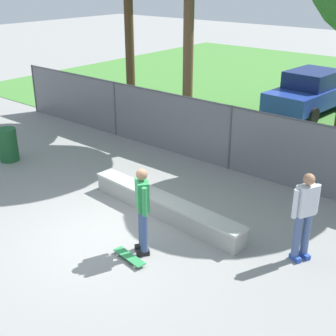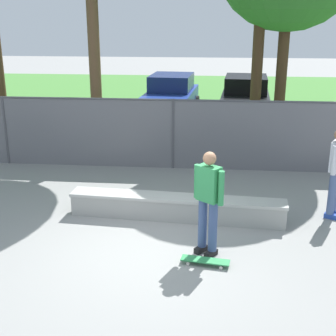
{
  "view_description": "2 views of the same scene",
  "coord_description": "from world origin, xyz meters",
  "px_view_note": "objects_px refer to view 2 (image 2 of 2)",
  "views": [
    {
      "loc": [
        6.28,
        -5.58,
        5.18
      ],
      "look_at": [
        0.1,
        1.87,
        0.99
      ],
      "focal_mm": 48.51,
      "sensor_mm": 36.0,
      "label": 1
    },
    {
      "loc": [
        0.97,
        -7.1,
        3.89
      ],
      "look_at": [
        0.15,
        1.73,
        0.97
      ],
      "focal_mm": 49.46,
      "sensor_mm": 36.0,
      "label": 2
    }
  ],
  "objects_px": {
    "bystander": "(336,169)",
    "concrete_ledge": "(177,207)",
    "skateboarder": "(208,199)",
    "car_blue": "(171,95)",
    "car_black": "(245,97)",
    "skateboard": "(205,261)"
  },
  "relations": [
    {
      "from": "skateboarder",
      "to": "car_blue",
      "type": "distance_m",
      "value": 11.63
    },
    {
      "from": "concrete_ledge",
      "to": "car_blue",
      "type": "bearing_deg",
      "value": 95.64
    },
    {
      "from": "car_black",
      "to": "car_blue",
      "type": "bearing_deg",
      "value": 175.49
    },
    {
      "from": "concrete_ledge",
      "to": "car_black",
      "type": "height_order",
      "value": "car_black"
    },
    {
      "from": "car_blue",
      "to": "skateboard",
      "type": "bearing_deg",
      "value": -82.3
    },
    {
      "from": "car_black",
      "to": "skateboard",
      "type": "bearing_deg",
      "value": -96.65
    },
    {
      "from": "bystander",
      "to": "skateboarder",
      "type": "bearing_deg",
      "value": -144.29
    },
    {
      "from": "concrete_ledge",
      "to": "bystander",
      "type": "xyz_separation_m",
      "value": [
        3.13,
        0.41,
        0.77
      ]
    },
    {
      "from": "car_black",
      "to": "bystander",
      "type": "bearing_deg",
      "value": -83.04
    },
    {
      "from": "skateboard",
      "to": "car_black",
      "type": "relative_size",
      "value": 0.19
    },
    {
      "from": "concrete_ledge",
      "to": "skateboard",
      "type": "bearing_deg",
      "value": -71.06
    },
    {
      "from": "car_black",
      "to": "bystander",
      "type": "height_order",
      "value": "bystander"
    },
    {
      "from": "bystander",
      "to": "concrete_ledge",
      "type": "bearing_deg",
      "value": -172.56
    },
    {
      "from": "skateboard",
      "to": "bystander",
      "type": "distance_m",
      "value": 3.46
    },
    {
      "from": "skateboarder",
      "to": "skateboard",
      "type": "relative_size",
      "value": 2.22
    },
    {
      "from": "concrete_ledge",
      "to": "car_blue",
      "type": "xyz_separation_m",
      "value": [
        -1.0,
        10.12,
        0.6
      ]
    },
    {
      "from": "concrete_ledge",
      "to": "bystander",
      "type": "relative_size",
      "value": 2.38
    },
    {
      "from": "car_blue",
      "to": "car_black",
      "type": "height_order",
      "value": "same"
    },
    {
      "from": "bystander",
      "to": "car_blue",
      "type": "bearing_deg",
      "value": 113.01
    },
    {
      "from": "car_blue",
      "to": "car_black",
      "type": "relative_size",
      "value": 1.0
    },
    {
      "from": "skateboard",
      "to": "concrete_ledge",
      "type": "bearing_deg",
      "value": 108.94
    },
    {
      "from": "skateboarder",
      "to": "concrete_ledge",
      "type": "bearing_deg",
      "value": 114.39
    }
  ]
}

